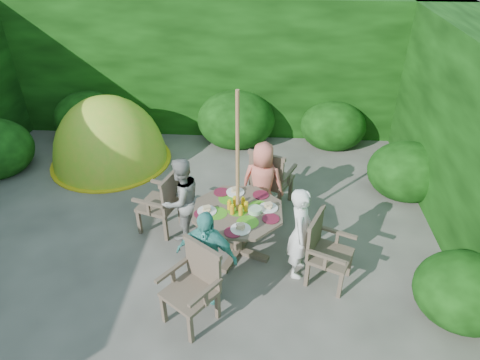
# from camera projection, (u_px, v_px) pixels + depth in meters

# --- Properties ---
(ground) EXTENTS (60.00, 60.00, 0.00)m
(ground) POSITION_uv_depth(u_px,v_px,m) (169.00, 260.00, 5.42)
(ground) COLOR #484640
(ground) RESTS_ON ground
(hedge_enclosure) EXTENTS (9.00, 9.00, 2.50)m
(hedge_enclosure) POSITION_uv_depth(u_px,v_px,m) (181.00, 125.00, 5.86)
(hedge_enclosure) COLOR black
(hedge_enclosure) RESTS_ON ground
(patio_table) EXTENTS (1.50, 1.50, 0.81)m
(patio_table) POSITION_uv_depth(u_px,v_px,m) (238.00, 217.00, 5.24)
(patio_table) COLOR #473A2E
(patio_table) RESTS_ON ground
(parasol_pole) EXTENTS (0.06, 0.06, 2.20)m
(parasol_pole) POSITION_uv_depth(u_px,v_px,m) (238.00, 180.00, 4.95)
(parasol_pole) COLOR #97683C
(parasol_pole) RESTS_ON ground
(garden_chair_right) EXTENTS (0.61, 0.64, 0.85)m
(garden_chair_right) POSITION_uv_depth(u_px,v_px,m) (325.00, 249.00, 4.91)
(garden_chair_right) COLOR #473A2E
(garden_chair_right) RESTS_ON ground
(garden_chair_left) EXTENTS (0.59, 0.64, 0.87)m
(garden_chair_left) POSITION_uv_depth(u_px,v_px,m) (163.00, 201.00, 5.68)
(garden_chair_left) COLOR #473A2E
(garden_chair_left) RESTS_ON ground
(garden_chair_back) EXTENTS (0.71, 0.67, 0.93)m
(garden_chair_back) POSITION_uv_depth(u_px,v_px,m) (270.00, 178.00, 6.11)
(garden_chair_back) COLOR #473A2E
(garden_chair_back) RESTS_ON ground
(garden_chair_front) EXTENTS (0.69, 0.68, 0.87)m
(garden_chair_front) POSITION_uv_depth(u_px,v_px,m) (194.00, 284.00, 4.44)
(garden_chair_front) COLOR #473A2E
(garden_chair_front) RESTS_ON ground
(child_right) EXTENTS (0.34, 0.47, 1.19)m
(child_right) POSITION_uv_depth(u_px,v_px,m) (300.00, 233.00, 4.94)
(child_right) COLOR white
(child_right) RESTS_ON ground
(child_left) EXTENTS (0.71, 0.72, 1.17)m
(child_left) POSITION_uv_depth(u_px,v_px,m) (182.00, 200.00, 5.51)
(child_left) COLOR gray
(child_left) RESTS_ON ground
(child_back) EXTENTS (0.64, 0.48, 1.19)m
(child_back) POSITION_uv_depth(u_px,v_px,m) (263.00, 183.00, 5.83)
(child_back) COLOR #DD6D5B
(child_back) RESTS_ON ground
(child_front) EXTENTS (0.73, 0.42, 1.18)m
(child_front) POSITION_uv_depth(u_px,v_px,m) (206.00, 256.00, 4.61)
(child_front) COLOR #49ACA2
(child_front) RESTS_ON ground
(dome_tent) EXTENTS (2.41, 2.41, 2.35)m
(dome_tent) POSITION_uv_depth(u_px,v_px,m) (112.00, 161.00, 7.51)
(dome_tent) COLOR #8FD228
(dome_tent) RESTS_ON ground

